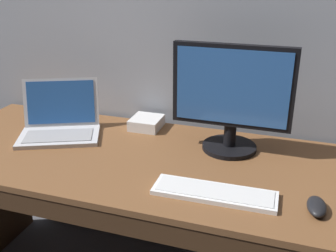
{
  "coord_description": "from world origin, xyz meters",
  "views": [
    {
      "loc": [
        0.56,
        -1.29,
        1.42
      ],
      "look_at": [
        0.14,
        0.0,
        0.87
      ],
      "focal_mm": 42.45,
      "sensor_mm": 36.0,
      "label": 1
    }
  ],
  "objects": [
    {
      "name": "laptop_silver",
      "position": [
        -0.39,
        0.08,
        0.77
      ],
      "size": [
        0.41,
        0.38,
        0.23
      ],
      "color": "silver",
      "rests_on": "desk"
    },
    {
      "name": "external_drive_box",
      "position": [
        -0.06,
        0.27,
        0.75
      ],
      "size": [
        0.13,
        0.15,
        0.05
      ],
      "primitive_type": "cube",
      "rotation": [
        0.0,
        0.0,
        0.01
      ],
      "color": "silver",
      "rests_on": "desk"
    },
    {
      "name": "computer_mouse",
      "position": [
        0.67,
        -0.18,
        0.74
      ],
      "size": [
        0.07,
        0.12,
        0.03
      ],
      "primitive_type": "ellipsoid",
      "rotation": [
        0.0,
        0.0,
        0.07
      ],
      "color": "black",
      "rests_on": "desk"
    },
    {
      "name": "external_monitor",
      "position": [
        0.34,
        0.16,
        0.95
      ],
      "size": [
        0.46,
        0.22,
        0.43
      ],
      "color": "black",
      "rests_on": "desk"
    },
    {
      "name": "wired_keyboard",
      "position": [
        0.36,
        -0.19,
        0.74
      ],
      "size": [
        0.4,
        0.13,
        0.02
      ],
      "color": "white",
      "rests_on": "desk"
    },
    {
      "name": "desk",
      "position": [
        0.0,
        -0.01,
        0.51
      ],
      "size": [
        1.73,
        0.72,
        0.73
      ],
      "color": "brown",
      "rests_on": "ground"
    }
  ]
}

